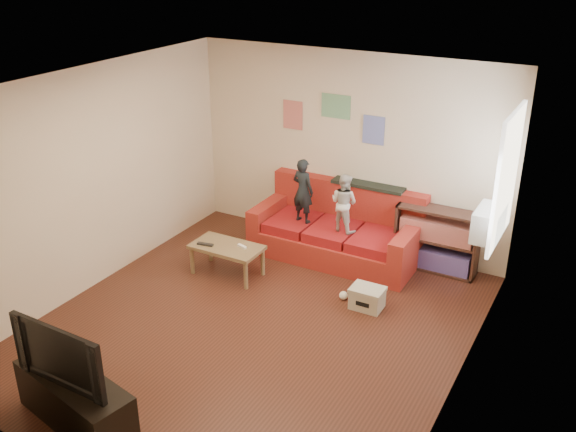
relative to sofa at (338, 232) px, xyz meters
The scene contains 17 objects.
room_shell 2.31m from the sofa, 92.07° to the right, with size 4.52×5.02×2.72m.
sofa is the anchor object (origin of this frame).
child_a 0.76m from the sofa, 158.70° to the right, with size 0.32×0.21×0.89m, color black.
child_b 0.58m from the sofa, 50.05° to the right, with size 0.38×0.30×0.78m, color silver.
coffee_table 1.57m from the sofa, 130.02° to the right, with size 0.91×0.50×0.41m.
remote 1.83m from the sofa, 133.61° to the right, with size 0.21×0.05×0.02m, color black.
game_controller 1.41m from the sofa, 125.09° to the right, with size 0.14×0.04×0.03m, color white.
bookshelf 1.32m from the sofa, ahead, with size 1.07×0.32×0.85m.
window 2.55m from the sofa, 11.24° to the right, with size 0.04×1.08×1.48m, color white.
ac_unit 2.20m from the sofa, 11.89° to the right, with size 0.28×0.55×0.35m, color #B7B2A3.
artwork_left 1.74m from the sofa, 156.16° to the left, with size 0.30×0.01×0.40m, color #D87266.
artwork_center 1.69m from the sofa, 123.94° to the left, with size 0.42×0.01×0.32m, color #72B27F.
artwork_right 1.46m from the sofa, 56.06° to the left, with size 0.30×0.01×0.38m, color #727FCC.
file_box 1.43m from the sofa, 51.01° to the right, with size 0.39×0.29×0.27m.
tv_stand 4.21m from the sofa, 98.98° to the right, with size 1.27×0.42×0.48m, color black.
television 4.23m from the sofa, 98.98° to the right, with size 1.03×0.14×0.59m, color black.
tissue 1.23m from the sofa, 61.69° to the right, with size 0.11×0.11×0.11m, color white.
Camera 1 is at (3.28, -5.16, 4.05)m, focal length 40.00 mm.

